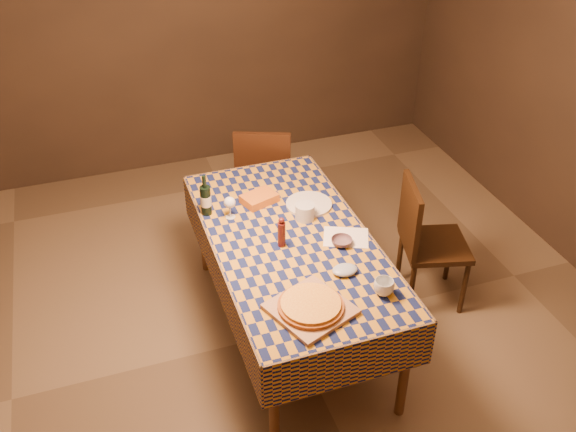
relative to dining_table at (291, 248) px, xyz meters
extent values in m
plane|color=brown|center=(0.00, 0.00, -0.69)|extent=(5.00, 5.00, 0.00)
cube|color=#34271D|center=(0.00, 2.50, 0.66)|extent=(4.50, 0.10, 2.70)
cylinder|color=brown|center=(-0.38, -0.83, -0.32)|extent=(0.06, 0.06, 0.75)
cylinder|color=brown|center=(0.38, -0.83, -0.32)|extent=(0.06, 0.06, 0.75)
cylinder|color=brown|center=(-0.38, 0.83, -0.32)|extent=(0.06, 0.06, 0.75)
cylinder|color=brown|center=(0.38, 0.83, -0.32)|extent=(0.06, 0.06, 0.75)
cube|color=brown|center=(0.00, 0.00, 0.05)|extent=(0.90, 1.80, 0.03)
cube|color=brown|center=(0.00, 0.00, 0.07)|extent=(0.92, 1.82, 0.02)
cube|color=brown|center=(0.00, -0.92, -0.07)|extent=(0.94, 0.01, 0.30)
cube|color=brown|center=(0.00, 0.92, -0.07)|extent=(0.94, 0.01, 0.30)
cube|color=brown|center=(-0.47, 0.00, -0.07)|extent=(0.01, 1.84, 0.30)
cube|color=brown|center=(0.47, 0.00, -0.07)|extent=(0.01, 1.84, 0.30)
cube|color=#A7754E|center=(-0.11, -0.63, 0.09)|extent=(0.48, 0.48, 0.02)
cylinder|color=#934918|center=(-0.11, -0.63, 0.11)|extent=(0.42, 0.42, 0.02)
cylinder|color=orange|center=(-0.11, -0.63, 0.13)|extent=(0.38, 0.38, 0.02)
cylinder|color=#4E1512|center=(-0.07, -0.05, 0.16)|extent=(0.05, 0.05, 0.16)
sphere|color=#4E1512|center=(-0.07, -0.05, 0.26)|extent=(0.04, 0.04, 0.04)
imported|color=#604751|center=(0.27, -0.15, 0.10)|extent=(0.16, 0.16, 0.04)
cylinder|color=white|center=(-0.28, 0.33, 0.08)|extent=(0.08, 0.08, 0.00)
cylinder|color=white|center=(-0.28, 0.33, 0.12)|extent=(0.01, 0.01, 0.07)
sphere|color=white|center=(-0.28, 0.33, 0.19)|extent=(0.07, 0.07, 0.07)
ellipsoid|color=#420709|center=(-0.28, 0.33, 0.18)|extent=(0.05, 0.05, 0.03)
cylinder|color=black|center=(-0.42, 0.42, 0.17)|extent=(0.08, 0.08, 0.20)
cylinder|color=black|center=(-0.42, 0.42, 0.31)|extent=(0.03, 0.03, 0.08)
cylinder|color=beige|center=(-0.42, 0.42, 0.17)|extent=(0.08, 0.08, 0.07)
cylinder|color=silver|center=(0.15, 0.17, 0.13)|extent=(0.13, 0.13, 0.10)
cube|color=#C36219|center=(-0.06, 0.44, 0.10)|extent=(0.26, 0.22, 0.05)
cylinder|color=silver|center=(0.23, 0.30, 0.08)|extent=(0.37, 0.37, 0.02)
imported|color=silver|center=(0.31, -0.63, 0.12)|extent=(0.14, 0.14, 0.09)
cube|color=white|center=(0.32, -0.10, 0.08)|extent=(0.33, 0.30, 0.00)
ellipsoid|color=#99ACC5|center=(0.18, -0.40, 0.10)|extent=(0.18, 0.16, 0.04)
cube|color=black|center=(0.22, 1.26, -0.24)|extent=(0.55, 0.55, 0.04)
cube|color=black|center=(0.15, 1.07, 0.01)|extent=(0.40, 0.19, 0.46)
cylinder|color=black|center=(0.46, 1.36, -0.48)|extent=(0.04, 0.04, 0.43)
cylinder|color=black|center=(0.12, 1.49, -0.48)|extent=(0.04, 0.04, 0.43)
cylinder|color=black|center=(0.32, 1.02, -0.48)|extent=(0.04, 0.04, 0.43)
cylinder|color=black|center=(-0.01, 1.16, -0.48)|extent=(0.04, 0.04, 0.43)
cube|color=black|center=(1.04, 0.01, -0.24)|extent=(0.51, 0.51, 0.04)
cube|color=black|center=(0.84, 0.07, 0.01)|extent=(0.14, 0.41, 0.46)
cylinder|color=black|center=(1.17, -0.21, -0.48)|extent=(0.04, 0.04, 0.43)
cylinder|color=black|center=(1.26, 0.14, -0.48)|extent=(0.04, 0.04, 0.43)
cylinder|color=black|center=(0.82, -0.11, -0.48)|extent=(0.04, 0.04, 0.43)
cylinder|color=black|center=(0.91, 0.24, -0.48)|extent=(0.04, 0.04, 0.43)
camera|label=1|loc=(-1.02, -2.92, 2.37)|focal=40.00mm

